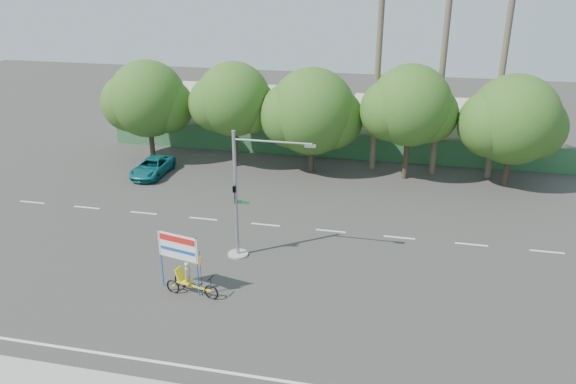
# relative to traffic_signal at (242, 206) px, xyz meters

# --- Properties ---
(ground) EXTENTS (120.00, 120.00, 0.00)m
(ground) POSITION_rel_traffic_signal_xyz_m (2.20, -3.98, -2.92)
(ground) COLOR #33302D
(ground) RESTS_ON ground
(fence) EXTENTS (38.00, 0.08, 2.00)m
(fence) POSITION_rel_traffic_signal_xyz_m (2.20, 17.52, -1.92)
(fence) COLOR #336B3D
(fence) RESTS_ON ground
(building_left) EXTENTS (12.00, 8.00, 4.00)m
(building_left) POSITION_rel_traffic_signal_xyz_m (-7.80, 22.02, -0.92)
(building_left) COLOR beige
(building_left) RESTS_ON ground
(building_right) EXTENTS (14.00, 8.00, 3.60)m
(building_right) POSITION_rel_traffic_signal_xyz_m (10.20, 22.02, -1.12)
(building_right) COLOR beige
(building_right) RESTS_ON ground
(tree_far_left) EXTENTS (7.14, 6.00, 7.96)m
(tree_far_left) POSITION_rel_traffic_signal_xyz_m (-11.85, 14.02, 1.84)
(tree_far_left) COLOR #473828
(tree_far_left) RESTS_ON ground
(tree_left) EXTENTS (6.66, 5.60, 8.07)m
(tree_left) POSITION_rel_traffic_signal_xyz_m (-4.85, 14.02, 2.14)
(tree_left) COLOR #473828
(tree_left) RESTS_ON ground
(tree_center) EXTENTS (7.62, 6.40, 7.85)m
(tree_center) POSITION_rel_traffic_signal_xyz_m (1.14, 14.02, 1.55)
(tree_center) COLOR #473828
(tree_center) RESTS_ON ground
(tree_right) EXTENTS (6.90, 5.80, 8.36)m
(tree_right) POSITION_rel_traffic_signal_xyz_m (8.15, 14.02, 2.32)
(tree_right) COLOR #473828
(tree_right) RESTS_ON ground
(tree_far_right) EXTENTS (7.38, 6.20, 7.94)m
(tree_far_right) POSITION_rel_traffic_signal_xyz_m (15.15, 14.02, 1.73)
(tree_far_right) COLOR #473828
(tree_far_right) RESTS_ON ground
(palm_tall) EXTENTS (3.73, 3.79, 17.45)m
(palm_tall) POSITION_rel_traffic_signal_xyz_m (10.20, 15.52, 7.55)
(palm_tall) COLOR #70604C
(palm_tall) RESTS_ON ground
(palm_mid) EXTENTS (3.73, 3.79, 15.45)m
(palm_mid) POSITION_rel_traffic_signal_xyz_m (14.20, 15.52, 6.48)
(palm_mid) COLOR #70604C
(palm_mid) RESTS_ON ground
(palm_short) EXTENTS (3.73, 3.79, 14.45)m
(palm_short) POSITION_rel_traffic_signal_xyz_m (5.70, 15.52, 5.94)
(palm_short) COLOR #70604C
(palm_short) RESTS_ON ground
(traffic_signal) EXTENTS (4.72, 1.10, 7.00)m
(traffic_signal) POSITION_rel_traffic_signal_xyz_m (0.00, 0.00, 0.00)
(traffic_signal) COLOR gray
(traffic_signal) RESTS_ON ground
(trike_billboard) EXTENTS (3.14, 1.12, 3.15)m
(trike_billboard) POSITION_rel_traffic_signal_xyz_m (-1.63, -4.07, -1.65)
(trike_billboard) COLOR black
(trike_billboard) RESTS_ON ground
(pickup_truck) EXTENTS (2.12, 4.57, 1.27)m
(pickup_truck) POSITION_rel_traffic_signal_xyz_m (-10.24, 10.58, -2.28)
(pickup_truck) COLOR #0F646C
(pickup_truck) RESTS_ON ground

